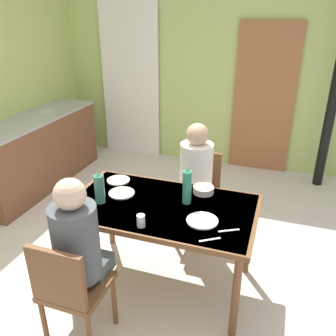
% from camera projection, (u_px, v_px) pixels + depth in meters
% --- Properties ---
extents(ground_plane, '(7.16, 7.16, 0.00)m').
position_uv_depth(ground_plane, '(138.00, 275.00, 3.08)').
color(ground_plane, beige).
extents(wall_back, '(4.72, 0.10, 2.66)m').
position_uv_depth(wall_back, '(213.00, 71.00, 4.90)').
color(wall_back, '#B2C96F').
rests_on(wall_back, ground_plane).
extents(door_wooden, '(0.80, 0.05, 2.00)m').
position_uv_depth(door_wooden, '(264.00, 100.00, 4.75)').
color(door_wooden, '#995F37').
rests_on(door_wooden, ground_plane).
extents(curtain_panel, '(0.90, 0.03, 2.24)m').
position_uv_depth(curtain_panel, '(130.00, 82.00, 5.26)').
color(curtain_panel, white).
rests_on(curtain_panel, ground_plane).
extents(kitchen_counter, '(0.61, 2.00, 0.91)m').
position_uv_depth(kitchen_counter, '(36.00, 152.00, 4.51)').
color(kitchen_counter, brown).
rests_on(kitchen_counter, ground_plane).
extents(dining_table, '(1.45, 0.85, 0.75)m').
position_uv_depth(dining_table, '(162.00, 213.00, 2.75)').
color(dining_table, brown).
rests_on(dining_table, ground_plane).
extents(chair_near_diner, '(0.40, 0.40, 0.87)m').
position_uv_depth(chair_near_diner, '(70.00, 288.00, 2.25)').
color(chair_near_diner, brown).
rests_on(chair_near_diner, ground_plane).
extents(chair_far_diner, '(0.40, 0.40, 0.87)m').
position_uv_depth(chair_far_diner, '(198.00, 191.00, 3.46)').
color(chair_far_diner, brown).
rests_on(chair_far_diner, ground_plane).
extents(person_near_diner, '(0.30, 0.37, 0.77)m').
position_uv_depth(person_near_diner, '(77.00, 240.00, 2.25)').
color(person_near_diner, '#434D50').
rests_on(person_near_diner, ground_plane).
extents(person_far_diner, '(0.30, 0.37, 0.77)m').
position_uv_depth(person_far_diner, '(196.00, 170.00, 3.22)').
color(person_far_diner, silver).
rests_on(person_far_diner, ground_plane).
extents(water_bottle_green_near, '(0.08, 0.08, 0.26)m').
position_uv_depth(water_bottle_green_near, '(99.00, 188.00, 2.71)').
color(water_bottle_green_near, '#3F846C').
rests_on(water_bottle_green_near, dining_table).
extents(water_bottle_green_far, '(0.07, 0.07, 0.30)m').
position_uv_depth(water_bottle_green_far, '(187.00, 186.00, 2.69)').
color(water_bottle_green_far, '#34916F').
rests_on(water_bottle_green_far, dining_table).
extents(serving_bowl_center, '(0.17, 0.17, 0.05)m').
position_uv_depth(serving_bowl_center, '(204.00, 190.00, 2.89)').
color(serving_bowl_center, silver).
rests_on(serving_bowl_center, dining_table).
extents(dinner_plate_near_left, '(0.21, 0.21, 0.01)m').
position_uv_depth(dinner_plate_near_left, '(122.00, 193.00, 2.88)').
color(dinner_plate_near_left, white).
rests_on(dinner_plate_near_left, dining_table).
extents(dinner_plate_near_right, '(0.23, 0.23, 0.01)m').
position_uv_depth(dinner_plate_near_right, '(202.00, 221.00, 2.51)').
color(dinner_plate_near_right, white).
rests_on(dinner_plate_near_right, dining_table).
extents(dinner_plate_far_center, '(0.20, 0.20, 0.01)m').
position_uv_depth(dinner_plate_far_center, '(118.00, 180.00, 3.09)').
color(dinner_plate_far_center, white).
rests_on(dinner_plate_far_center, dining_table).
extents(drinking_glass_by_near_diner, '(0.06, 0.06, 0.10)m').
position_uv_depth(drinking_glass_by_near_diner, '(76.00, 209.00, 2.56)').
color(drinking_glass_by_near_diner, silver).
rests_on(drinking_glass_by_near_diner, dining_table).
extents(drinking_glass_by_far_diner, '(0.06, 0.06, 0.09)m').
position_uv_depth(drinking_glass_by_far_diner, '(141.00, 221.00, 2.43)').
color(drinking_glass_by_far_diner, silver).
rests_on(drinking_glass_by_far_diner, dining_table).
extents(cutlery_knife_near, '(0.13, 0.10, 0.00)m').
position_uv_depth(cutlery_knife_near, '(210.00, 240.00, 2.31)').
color(cutlery_knife_near, silver).
rests_on(cutlery_knife_near, dining_table).
extents(cutlery_fork_near, '(0.14, 0.09, 0.00)m').
position_uv_depth(cutlery_fork_near, '(229.00, 230.00, 2.40)').
color(cutlery_fork_near, silver).
rests_on(cutlery_fork_near, dining_table).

